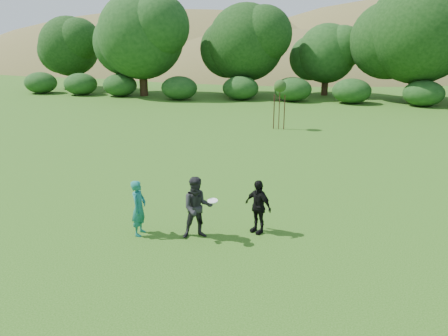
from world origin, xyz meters
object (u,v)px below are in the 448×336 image
Objects in this scene: sapling at (280,87)px; player_teal at (139,208)px; player_black at (258,206)px; player_grey at (197,208)px.

player_teal is at bearing -98.34° from sapling.
player_black is at bearing -75.77° from player_teal.
player_grey reaches higher than player_black.
player_teal is 15.26m from sapling.
player_teal is 3.25m from player_black.
sapling reaches higher than player_grey.
player_grey is 14.93m from sapling.
player_black is at bearing 1.62° from player_grey.
player_grey is at bearing -84.76° from player_teal.
player_grey is 1.68m from player_black.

